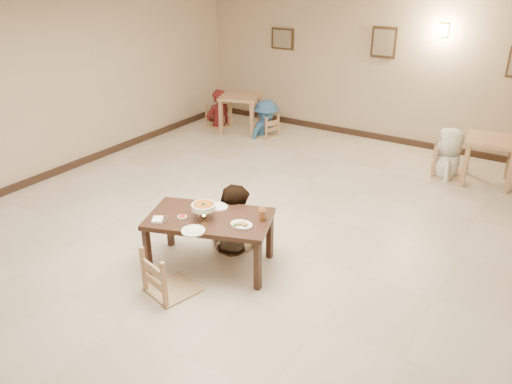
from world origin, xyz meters
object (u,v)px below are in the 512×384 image
Objects in this scene: curry_warmer at (203,207)px; bg_chair_rl at (449,148)px; main_diner at (234,185)px; bg_diner_b at (266,100)px; main_table at (210,223)px; bg_diner_a at (217,89)px; bg_chair_ll at (218,106)px; bg_table_right at (491,146)px; bg_chair_lr at (266,115)px; chair_far at (241,213)px; bg_table_left at (240,102)px; drink_glass at (262,214)px; bg_diner_c at (453,128)px; chair_near at (170,250)px.

bg_chair_rl reaches higher than curry_warmer.
main_diner is 4.62m from bg_diner_b.
bg_diner_a is (-3.36, 4.71, 0.25)m from main_table.
main_table is 1.75× the size of bg_chair_ll.
bg_chair_lr is at bearing 178.14° from bg_table_right.
bg_diner_b is at bearing 112.00° from chair_far.
bg_table_right is at bearing 53.00° from chair_far.
bg_chair_rl is (4.48, -0.12, -0.16)m from bg_table_left.
drink_glass is 5.19m from bg_diner_b.
drink_glass is at bearing -53.16° from bg_table_left.
bg_table_left is at bearing -72.09° from bg_chair_lr.
bg_chair_rl is (1.80, 3.99, -0.36)m from main_diner.
curry_warmer is at bearing 104.39° from main_diner.
bg_chair_rl is at bearing -1.49° from bg_table_left.
bg_chair_lr is (-4.50, 0.15, -0.20)m from bg_table_right.
bg_table_right is 5.76m from bg_diner_a.
bg_diner_c is at bearing 68.97° from curry_warmer.
bg_diner_c is (1.78, 4.63, 0.03)m from curry_warmer.
drink_glass reaches higher than main_table.
bg_chair_lr reaches higher than drink_glass.
bg_diner_a is (0.00, 0.00, 0.39)m from bg_chair_ll.
bg_table_right is 0.67m from bg_chair_rl.
chair_far is 0.93× the size of bg_chair_ll.
chair_near is at bearing -92.23° from curry_warmer.
drink_glass is (0.58, 0.28, 0.15)m from main_table.
main_diner is 4.69m from bg_table_right.
chair_far is at bearing 145.06° from drink_glass.
main_diner reaches higher than main_table.
bg_diner_a is (-3.35, 4.03, 0.42)m from chair_far.
curry_warmer is 0.31× the size of bg_chair_rl.
bg_chair_ll is 1.26m from bg_chair_lr.
bg_diner_a is 1.26m from bg_diner_b.
bg_diner_a is 5.11m from bg_diner_c.
bg_diner_b is at bearing 113.14° from bg_diner_a.
bg_chair_lr is (-2.04, 5.39, -0.09)m from chair_near.
main_diner is 5.46× the size of curry_warmer.
bg_diner_c is at bearing -179.06° from bg_table_right.
bg_table_right is (2.45, 5.24, 0.11)m from chair_near.
bg_diner_b is at bearing -54.19° from chair_near.
main_table is at bearing -127.13° from bg_chair_ll.
bg_chair_lr is 1.33m from bg_diner_a.
main_diner reaches higher than drink_glass.
main_diner is at bearing 91.37° from curry_warmer.
bg_diner_c reaches higher than bg_diner_b.
bg_table_right is at bearing 74.86° from bg_diner_c.
main_diner reaches higher than chair_near.
bg_diner_a is (-3.33, 4.77, 0.03)m from curry_warmer.
chair_near is 1.28m from main_diner.
bg_diner_c is (1.80, 3.99, -0.00)m from main_diner.
main_diner is 4.91m from bg_table_left.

